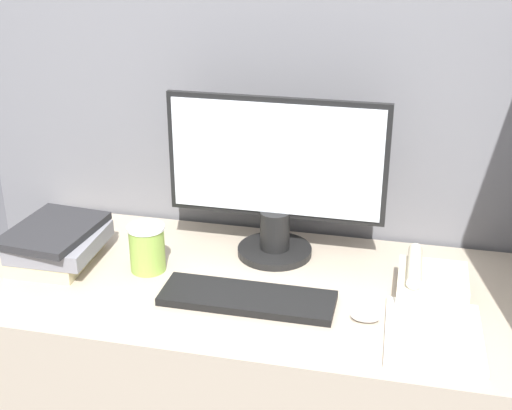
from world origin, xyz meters
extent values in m
cube|color=slate|center=(0.00, 0.70, 0.80)|extent=(1.81, 0.04, 1.61)
cube|color=tan|center=(0.00, 0.33, 0.36)|extent=(1.41, 0.66, 0.72)
cylinder|color=black|center=(0.04, 0.50, 0.73)|extent=(0.21, 0.21, 0.02)
cylinder|color=black|center=(0.04, 0.50, 0.80)|extent=(0.08, 0.08, 0.11)
cube|color=black|center=(0.04, 0.51, 1.00)|extent=(0.60, 0.02, 0.34)
cube|color=silver|center=(0.04, 0.50, 1.00)|extent=(0.57, 0.01, 0.31)
cube|color=black|center=(0.03, 0.24, 0.73)|extent=(0.44, 0.14, 0.02)
ellipsoid|color=silver|center=(0.32, 0.22, 0.73)|extent=(0.07, 0.04, 0.03)
cylinder|color=#8CB247|center=(-0.27, 0.34, 0.78)|extent=(0.09, 0.09, 0.12)
cylinder|color=white|center=(-0.27, 0.34, 0.85)|extent=(0.10, 0.10, 0.01)
cube|color=#C6B78C|center=(-0.54, 0.33, 0.74)|extent=(0.20, 0.24, 0.04)
cube|color=slate|center=(-0.52, 0.33, 0.78)|extent=(0.22, 0.25, 0.04)
cube|color=#262628|center=(-0.54, 0.33, 0.81)|extent=(0.23, 0.29, 0.02)
cube|color=beige|center=(0.47, 0.36, 0.75)|extent=(0.17, 0.17, 0.07)
cube|color=white|center=(0.50, 0.34, 0.79)|extent=(0.08, 0.08, 0.00)
cylinder|color=beige|center=(0.43, 0.36, 0.80)|extent=(0.04, 0.18, 0.04)
cube|color=white|center=(0.48, 0.18, 0.73)|extent=(0.23, 0.29, 0.01)
camera|label=1|loc=(0.39, -1.24, 1.66)|focal=50.00mm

